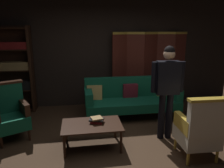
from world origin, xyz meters
name	(u,v)px	position (x,y,z in m)	size (l,w,h in m)	color
ground_plane	(120,151)	(0.00, 0.00, 0.00)	(10.00, 10.00, 0.00)	#3D2819
back_wall	(102,52)	(0.00, 2.45, 1.40)	(7.20, 0.10, 2.80)	black
folding_screen	(150,67)	(1.27, 2.31, 0.99)	(2.13, 0.32, 1.90)	#5B2319
bookshelf	(13,69)	(-2.15, 2.19, 1.05)	(0.90, 0.32, 2.05)	black
velvet_couch	(131,97)	(0.55, 1.45, 0.45)	(2.12, 0.78, 0.88)	black
coffee_table	(92,127)	(-0.44, 0.20, 0.37)	(1.00, 0.64, 0.42)	black
armchair_gilt_accent	(200,129)	(1.16, -0.39, 0.49)	(0.60, 0.59, 1.04)	gold
armchair_wing_left	(10,113)	(-1.89, 0.76, 0.49)	(0.77, 0.77, 1.04)	black
standing_figure	(167,85)	(0.91, 0.32, 1.03)	(0.59, 0.25, 1.70)	black
book_red_leather	(97,121)	(-0.35, 0.26, 0.44)	(0.19, 0.15, 0.04)	maroon
book_black_cloth	(97,120)	(-0.35, 0.26, 0.47)	(0.24, 0.16, 0.03)	black
book_tan_leather	(97,118)	(-0.35, 0.26, 0.50)	(0.18, 0.17, 0.03)	#9E7A47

